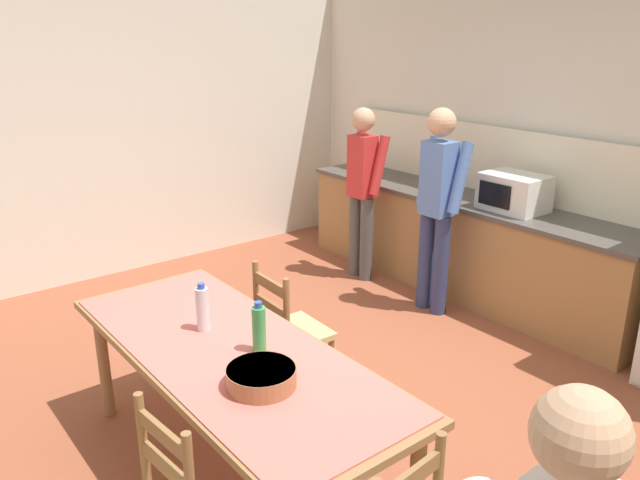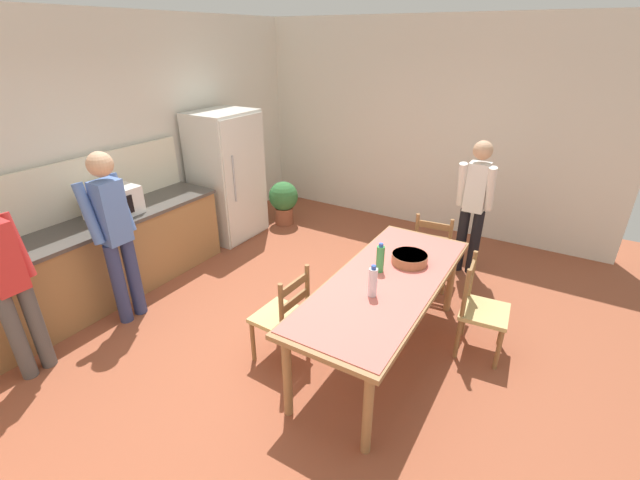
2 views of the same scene
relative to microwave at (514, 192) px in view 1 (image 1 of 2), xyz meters
name	(u,v)px [view 1 (image 1 of 2)]	position (x,y,z in m)	size (l,w,h in m)	color
ground_plane	(330,416)	(0.32, -2.21, -1.04)	(8.32, 8.32, 0.00)	brown
wall_back	(588,142)	(0.32, 0.45, 0.41)	(6.52, 0.12, 2.90)	silver
wall_left	(113,125)	(-2.94, -2.21, 0.41)	(0.12, 5.20, 2.90)	silver
kitchen_counter	(460,243)	(-0.54, 0.02, -0.59)	(3.46, 0.66, 0.89)	#9E7042
counter_splashback	(488,159)	(-0.53, 0.33, 0.15)	(3.42, 0.03, 0.60)	#EFE8CB
microwave	(514,192)	(0.00, 0.00, 0.00)	(0.50, 0.39, 0.30)	white
dining_table	(231,363)	(0.44, -2.95, -0.33)	(2.20, 0.87, 0.78)	olive
bottle_near_centre	(202,308)	(0.17, -2.95, -0.13)	(0.07, 0.07, 0.27)	silver
bottle_off_centre	(259,329)	(0.55, -2.85, -0.13)	(0.07, 0.07, 0.27)	green
serving_bowl	(261,376)	(0.83, -3.01, -0.21)	(0.32, 0.32, 0.09)	#9E6642
chair_side_far_left	(289,332)	(-0.06, -2.24, -0.59)	(0.43, 0.42, 0.91)	olive
person_at_sink	(363,185)	(-1.30, -0.50, -0.11)	(0.41, 0.28, 1.64)	#4C4C4C
person_at_counter	(438,201)	(-0.36, -0.52, -0.06)	(0.43, 0.30, 1.73)	navy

